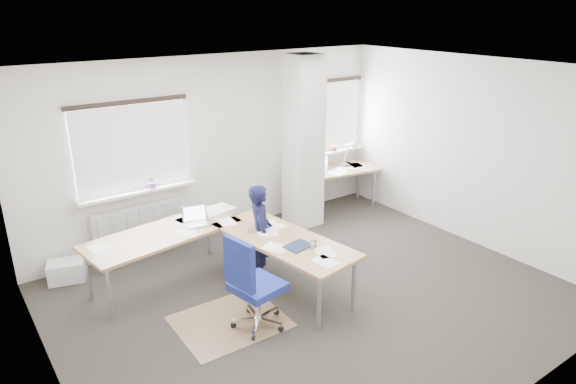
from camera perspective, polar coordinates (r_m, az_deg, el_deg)
ground at (r=6.64m, az=2.88°, el=-11.51°), size 6.00×6.00×0.00m
room_shell at (r=6.36m, az=1.90°, el=4.32°), size 6.04×5.04×2.82m
floor_mat at (r=6.20m, az=-6.47°, el=-14.10°), size 1.24×1.06×0.01m
white_crate at (r=7.52m, az=-23.42°, el=-8.05°), size 0.53×0.43×0.27m
desk_main at (r=6.60m, az=-7.04°, el=-4.99°), size 2.75×2.63×0.96m
desk_side at (r=9.18m, az=5.63°, el=2.34°), size 1.50×0.93×1.22m
task_chair at (r=5.92m, az=-3.67°, el=-12.14°), size 0.64×0.63×1.17m
person at (r=6.74m, az=-3.05°, el=-4.58°), size 0.49×0.57×1.33m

